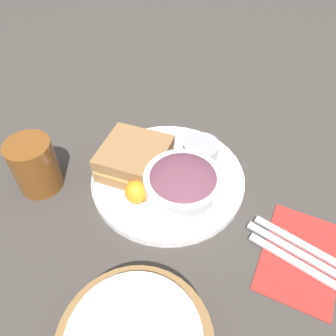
# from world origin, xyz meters

# --- Properties ---
(ground_plane) EXTENTS (4.00, 4.00, 0.00)m
(ground_plane) POSITION_xyz_m (0.00, 0.00, 0.00)
(ground_plane) COLOR #3D3833
(plate) EXTENTS (0.28, 0.28, 0.02)m
(plate) POSITION_xyz_m (0.00, 0.00, 0.01)
(plate) COLOR white
(plate) RESTS_ON ground_plane
(sandwich) EXTENTS (0.13, 0.13, 0.05)m
(sandwich) POSITION_xyz_m (0.06, 0.01, 0.04)
(sandwich) COLOR olive
(sandwich) RESTS_ON plate
(salad_bowl) EXTENTS (0.13, 0.13, 0.07)m
(salad_bowl) POSITION_xyz_m (-0.04, 0.04, 0.05)
(salad_bowl) COLOR white
(salad_bowl) RESTS_ON plate
(dressing_cup) EXTENTS (0.07, 0.07, 0.04)m
(dressing_cup) POSITION_xyz_m (-0.04, -0.07, 0.03)
(dressing_cup) COLOR #99999E
(dressing_cup) RESTS_ON plate
(orange_wedge) EXTENTS (0.04, 0.04, 0.04)m
(orange_wedge) POSITION_xyz_m (0.02, 0.07, 0.04)
(orange_wedge) COLOR orange
(orange_wedge) RESTS_ON plate
(drink_glass) EXTENTS (0.08, 0.08, 0.10)m
(drink_glass) POSITION_xyz_m (0.21, 0.11, 0.05)
(drink_glass) COLOR brown
(drink_glass) RESTS_ON ground_plane
(napkin) EXTENTS (0.11, 0.17, 0.00)m
(napkin) POSITION_xyz_m (-0.26, 0.05, 0.00)
(napkin) COLOR #B22823
(napkin) RESTS_ON ground_plane
(fork) EXTENTS (0.17, 0.05, 0.01)m
(fork) POSITION_xyz_m (-0.26, 0.03, 0.01)
(fork) COLOR silver
(fork) RESTS_ON napkin
(knife) EXTENTS (0.18, 0.05, 0.01)m
(knife) POSITION_xyz_m (-0.26, 0.05, 0.01)
(knife) COLOR silver
(knife) RESTS_ON napkin
(spoon) EXTENTS (0.16, 0.04, 0.01)m
(spoon) POSITION_xyz_m (-0.25, 0.07, 0.01)
(spoon) COLOR silver
(spoon) RESTS_ON napkin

